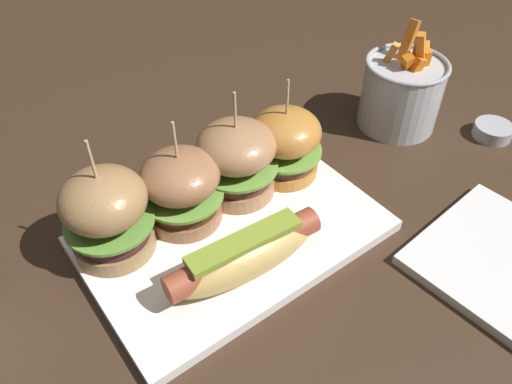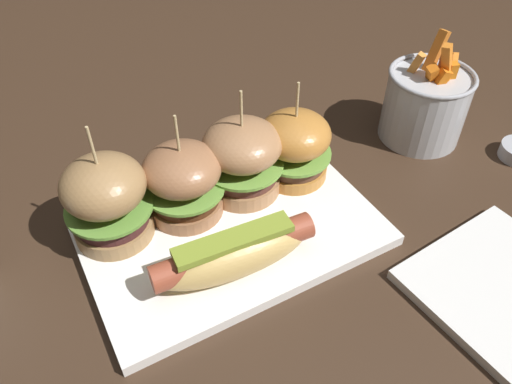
# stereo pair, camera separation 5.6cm
# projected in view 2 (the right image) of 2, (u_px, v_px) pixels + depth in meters

# --- Properties ---
(ground_plane) EXTENTS (3.00, 3.00, 0.00)m
(ground_plane) POSITION_uv_depth(u_px,v_px,m) (231.00, 235.00, 0.59)
(ground_plane) COLOR #382619
(platter_main) EXTENTS (0.33, 0.22, 0.01)m
(platter_main) POSITION_uv_depth(u_px,v_px,m) (231.00, 231.00, 0.58)
(platter_main) COLOR white
(platter_main) RESTS_ON ground
(hot_dog) EXTENTS (0.18, 0.06, 0.05)m
(hot_dog) POSITION_uv_depth(u_px,v_px,m) (234.00, 253.00, 0.52)
(hot_dog) COLOR tan
(hot_dog) RESTS_ON platter_main
(slider_far_left) EXTENTS (0.10, 0.10, 0.15)m
(slider_far_left) POSITION_uv_depth(u_px,v_px,m) (107.00, 199.00, 0.54)
(slider_far_left) COLOR #9C7549
(slider_far_left) RESTS_ON platter_main
(slider_center_left) EXTENTS (0.09, 0.09, 0.13)m
(slider_center_left) POSITION_uv_depth(u_px,v_px,m) (183.00, 181.00, 0.57)
(slider_center_left) COLOR #976442
(slider_center_left) RESTS_ON platter_main
(slider_center_right) EXTENTS (0.10, 0.10, 0.14)m
(slider_center_right) POSITION_uv_depth(u_px,v_px,m) (242.00, 158.00, 0.59)
(slider_center_right) COLOR #A3734C
(slider_center_right) RESTS_ON platter_main
(slider_far_right) EXTENTS (0.09, 0.09, 0.13)m
(slider_far_right) POSITION_uv_depth(u_px,v_px,m) (294.00, 146.00, 0.62)
(slider_far_right) COLOR #B87732
(slider_far_right) RESTS_ON platter_main
(fries_bucket) EXTENTS (0.12, 0.12, 0.15)m
(fries_bucket) POSITION_uv_depth(u_px,v_px,m) (425.00, 104.00, 0.69)
(fries_bucket) COLOR #B7BABF
(fries_bucket) RESTS_ON ground
(side_plate) EXTENTS (0.19, 0.19, 0.01)m
(side_plate) POSITION_uv_depth(u_px,v_px,m) (510.00, 293.00, 0.52)
(side_plate) COLOR white
(side_plate) RESTS_ON ground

